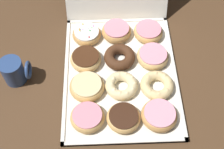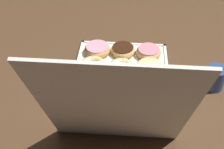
{
  "view_description": "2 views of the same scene",
  "coord_description": "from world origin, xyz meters",
  "px_view_note": "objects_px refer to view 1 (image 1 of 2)",
  "views": [
    {
      "loc": [
        -0.05,
        -0.6,
        0.93
      ],
      "look_at": [
        -0.03,
        -0.01,
        0.03
      ],
      "focal_mm": 49.31,
      "sensor_mm": 36.0,
      "label": 1
    },
    {
      "loc": [
        -0.03,
        0.86,
        0.81
      ],
      "look_at": [
        0.03,
        0.03,
        0.06
      ],
      "focal_mm": 46.05,
      "sensor_mm": 36.0,
      "label": 2
    }
  ],
  "objects_px": {
    "pink_frosted_donut_0": "(87,117)",
    "sprinkle_donut_9": "(87,34)",
    "donut_box": "(120,75)",
    "glazed_ring_donut_3": "(87,86)",
    "pink_frosted_donut_2": "(159,115)",
    "pink_frosted_donut_10": "(116,31)",
    "cruller_donut_4": "(123,85)",
    "chocolate_cake_ring_donut_7": "(119,57)",
    "pink_frosted_donut_11": "(148,31)",
    "chocolate_frosted_donut_1": "(124,118)",
    "chocolate_frosted_donut_6": "(86,59)",
    "cruller_donut_5": "(157,85)",
    "pink_frosted_donut_8": "(153,56)",
    "coffee_mug": "(14,72)"
  },
  "relations": [
    {
      "from": "pink_frosted_donut_10",
      "to": "chocolate_frosted_donut_1",
      "type": "bearing_deg",
      "value": -88.74
    },
    {
      "from": "chocolate_cake_ring_donut_7",
      "to": "pink_frosted_donut_11",
      "type": "distance_m",
      "value": 0.17
    },
    {
      "from": "chocolate_cake_ring_donut_7",
      "to": "glazed_ring_donut_3",
      "type": "bearing_deg",
      "value": -133.66
    },
    {
      "from": "pink_frosted_donut_2",
      "to": "chocolate_cake_ring_donut_7",
      "type": "xyz_separation_m",
      "value": [
        -0.12,
        0.24,
        -0.0
      ]
    },
    {
      "from": "coffee_mug",
      "to": "pink_frosted_donut_10",
      "type": "bearing_deg",
      "value": 27.53
    },
    {
      "from": "pink_frosted_donut_2",
      "to": "cruller_donut_4",
      "type": "bearing_deg",
      "value": 133.53
    },
    {
      "from": "pink_frosted_donut_10",
      "to": "pink_frosted_donut_2",
      "type": "bearing_deg",
      "value": -71.35
    },
    {
      "from": "cruller_donut_5",
      "to": "chocolate_frosted_donut_6",
      "type": "height_order",
      "value": "chocolate_frosted_donut_6"
    },
    {
      "from": "chocolate_frosted_donut_1",
      "to": "cruller_donut_4",
      "type": "height_order",
      "value": "chocolate_frosted_donut_1"
    },
    {
      "from": "glazed_ring_donut_3",
      "to": "chocolate_cake_ring_donut_7",
      "type": "distance_m",
      "value": 0.17
    },
    {
      "from": "chocolate_frosted_donut_1",
      "to": "chocolate_cake_ring_donut_7",
      "type": "relative_size",
      "value": 0.97
    },
    {
      "from": "chocolate_frosted_donut_6",
      "to": "sprinkle_donut_9",
      "type": "height_order",
      "value": "same"
    },
    {
      "from": "donut_box",
      "to": "chocolate_frosted_donut_1",
      "type": "xyz_separation_m",
      "value": [
        0.0,
        -0.18,
        0.02
      ]
    },
    {
      "from": "glazed_ring_donut_3",
      "to": "pink_frosted_donut_11",
      "type": "relative_size",
      "value": 1.07
    },
    {
      "from": "cruller_donut_4",
      "to": "chocolate_frosted_donut_6",
      "type": "xyz_separation_m",
      "value": [
        -0.13,
        0.12,
        0.0
      ]
    },
    {
      "from": "chocolate_frosted_donut_6",
      "to": "chocolate_cake_ring_donut_7",
      "type": "relative_size",
      "value": 1.0
    },
    {
      "from": "glazed_ring_donut_3",
      "to": "chocolate_cake_ring_donut_7",
      "type": "xyz_separation_m",
      "value": [
        0.12,
        0.12,
        -0.0
      ]
    },
    {
      "from": "coffee_mug",
      "to": "pink_frosted_donut_11",
      "type": "bearing_deg",
      "value": 20.67
    },
    {
      "from": "glazed_ring_donut_3",
      "to": "chocolate_frosted_donut_6",
      "type": "xyz_separation_m",
      "value": [
        -0.0,
        0.12,
        0.0
      ]
    },
    {
      "from": "chocolate_frosted_donut_6",
      "to": "coffee_mug",
      "type": "relative_size",
      "value": 1.16
    },
    {
      "from": "pink_frosted_donut_0",
      "to": "cruller_donut_4",
      "type": "relative_size",
      "value": 0.99
    },
    {
      "from": "sprinkle_donut_9",
      "to": "pink_frosted_donut_10",
      "type": "relative_size",
      "value": 0.97
    },
    {
      "from": "pink_frosted_donut_2",
      "to": "pink_frosted_donut_10",
      "type": "height_order",
      "value": "pink_frosted_donut_10"
    },
    {
      "from": "glazed_ring_donut_3",
      "to": "chocolate_cake_ring_donut_7",
      "type": "height_order",
      "value": "glazed_ring_donut_3"
    },
    {
      "from": "cruller_donut_5",
      "to": "coffee_mug",
      "type": "distance_m",
      "value": 0.49
    },
    {
      "from": "sprinkle_donut_9",
      "to": "pink_frosted_donut_10",
      "type": "xyz_separation_m",
      "value": [
        0.11,
        0.01,
        0.0
      ]
    },
    {
      "from": "donut_box",
      "to": "glazed_ring_donut_3",
      "type": "distance_m",
      "value": 0.13
    },
    {
      "from": "pink_frosted_donut_8",
      "to": "pink_frosted_donut_11",
      "type": "distance_m",
      "value": 0.12
    },
    {
      "from": "pink_frosted_donut_2",
      "to": "chocolate_frosted_donut_6",
      "type": "height_order",
      "value": "same"
    },
    {
      "from": "cruller_donut_4",
      "to": "chocolate_cake_ring_donut_7",
      "type": "xyz_separation_m",
      "value": [
        -0.01,
        0.12,
        0.0
      ]
    },
    {
      "from": "pink_frosted_donut_2",
      "to": "pink_frosted_donut_0",
      "type": "bearing_deg",
      "value": 179.59
    },
    {
      "from": "donut_box",
      "to": "pink_frosted_donut_11",
      "type": "height_order",
      "value": "pink_frosted_donut_11"
    },
    {
      "from": "pink_frosted_donut_0",
      "to": "pink_frosted_donut_2",
      "type": "distance_m",
      "value": 0.23
    },
    {
      "from": "cruller_donut_5",
      "to": "chocolate_cake_ring_donut_7",
      "type": "distance_m",
      "value": 0.18
    },
    {
      "from": "chocolate_frosted_donut_1",
      "to": "pink_frosted_donut_2",
      "type": "height_order",
      "value": "pink_frosted_donut_2"
    },
    {
      "from": "pink_frosted_donut_8",
      "to": "sprinkle_donut_9",
      "type": "relative_size",
      "value": 1.06
    },
    {
      "from": "cruller_donut_4",
      "to": "sprinkle_donut_9",
      "type": "relative_size",
      "value": 1.02
    },
    {
      "from": "chocolate_frosted_donut_6",
      "to": "cruller_donut_5",
      "type": "bearing_deg",
      "value": -26.0
    },
    {
      "from": "chocolate_frosted_donut_6",
      "to": "chocolate_cake_ring_donut_7",
      "type": "distance_m",
      "value": 0.12
    },
    {
      "from": "pink_frosted_donut_8",
      "to": "coffee_mug",
      "type": "distance_m",
      "value": 0.49
    },
    {
      "from": "pink_frosted_donut_0",
      "to": "coffee_mug",
      "type": "xyz_separation_m",
      "value": [
        -0.25,
        0.17,
        0.02
      ]
    },
    {
      "from": "pink_frosted_donut_0",
      "to": "pink_frosted_donut_8",
      "type": "height_order",
      "value": "same"
    },
    {
      "from": "donut_box",
      "to": "sprinkle_donut_9",
      "type": "xyz_separation_m",
      "value": [
        -0.12,
        0.18,
        0.02
      ]
    },
    {
      "from": "chocolate_frosted_donut_1",
      "to": "pink_frosted_donut_11",
      "type": "height_order",
      "value": "pink_frosted_donut_11"
    },
    {
      "from": "pink_frosted_donut_0",
      "to": "sprinkle_donut_9",
      "type": "bearing_deg",
      "value": 90.85
    },
    {
      "from": "sprinkle_donut_9",
      "to": "pink_frosted_donut_10",
      "type": "distance_m",
      "value": 0.12
    },
    {
      "from": "glazed_ring_donut_3",
      "to": "cruller_donut_4",
      "type": "relative_size",
      "value": 1.07
    },
    {
      "from": "coffee_mug",
      "to": "cruller_donut_5",
      "type": "bearing_deg",
      "value": -6.82
    },
    {
      "from": "chocolate_frosted_donut_6",
      "to": "coffee_mug",
      "type": "xyz_separation_m",
      "value": [
        -0.25,
        -0.06,
        0.02
      ]
    },
    {
      "from": "pink_frosted_donut_2",
      "to": "pink_frosted_donut_8",
      "type": "height_order",
      "value": "same"
    }
  ]
}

